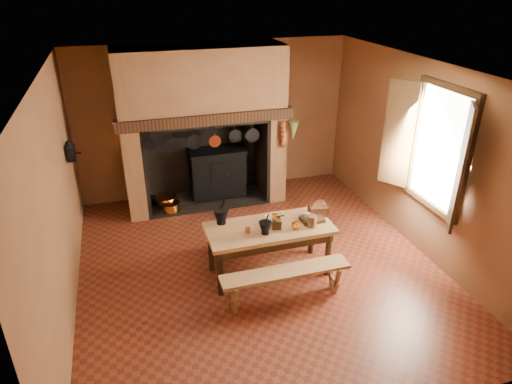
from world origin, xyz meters
TOP-DOWN VIEW (x-y plane):
  - floor at (0.00, 0.00)m, footprint 5.50×5.50m
  - ceiling at (0.00, 0.00)m, footprint 5.50×5.50m
  - back_wall at (0.00, 2.75)m, footprint 5.00×0.02m
  - wall_left at (-2.50, 0.00)m, footprint 0.02×5.50m
  - wall_right at (2.50, 0.00)m, footprint 0.02×5.50m
  - wall_front at (0.00, -2.75)m, footprint 5.00×0.02m
  - chimney_breast at (-0.30, 2.31)m, footprint 2.95×0.96m
  - iron_range at (-0.04, 2.45)m, footprint 1.12×0.55m
  - hearth_pans at (-1.05, 2.22)m, footprint 0.51×0.62m
  - hanging_pans at (-0.34, 1.81)m, footprint 1.92×0.29m
  - onion_string at (1.00, 1.79)m, footprint 0.12×0.10m
  - herb_bunch at (1.18, 1.79)m, footprint 0.20×0.20m
  - window at (2.35, -0.40)m, footprint 0.39×1.75m
  - wall_coffee_mill at (-2.42, 1.55)m, footprint 0.23×0.16m
  - work_table at (0.10, -0.18)m, footprint 1.72×0.77m
  - bench_front at (0.10, -0.83)m, footprint 1.69×0.29m
  - bench_back at (0.10, 0.41)m, footprint 1.37×0.24m
  - mortar_large at (-0.50, 0.11)m, footprint 0.22×0.22m
  - mortar_small at (-0.01, -0.33)m, footprint 0.17×0.17m
  - coffee_grinder at (0.18, -0.24)m, footprint 0.18×0.15m
  - brass_mug_a at (-0.22, -0.24)m, footprint 0.09×0.09m
  - brass_mug_b at (0.23, -0.02)m, footprint 0.11×0.11m
  - mixing_bowl at (0.23, -0.07)m, footprint 0.34×0.34m
  - stoneware_crock at (0.65, -0.33)m, footprint 0.15×0.15m
  - glass_jar at (0.64, -0.20)m, footprint 0.10×0.10m
  - wicker_basket at (0.86, -0.06)m, footprint 0.28×0.22m
  - wooden_tray at (0.72, -0.20)m, footprint 0.32×0.23m
  - brass_cup at (0.42, -0.33)m, footprint 0.11×0.11m

SIDE VIEW (x-z plane):
  - floor at x=0.00m, z-range 0.00..0.00m
  - hearth_pans at x=-1.05m, z-range -0.01..0.19m
  - bench_back at x=0.10m, z-range 0.10..0.48m
  - bench_front at x=0.10m, z-range 0.12..0.59m
  - iron_range at x=-0.04m, z-range -0.32..1.28m
  - work_table at x=0.10m, z-range 0.26..1.00m
  - wooden_tray at x=0.72m, z-range 0.75..0.80m
  - mixing_bowl at x=0.23m, z-range 0.75..0.82m
  - brass_mug_a at x=-0.22m, z-range 0.75..0.83m
  - brass_cup at x=0.42m, z-range 0.75..0.83m
  - brass_mug_b at x=0.23m, z-range 0.75..0.84m
  - glass_jar at x=0.64m, z-range 0.75..0.88m
  - coffee_grinder at x=0.18m, z-range 0.72..0.91m
  - wicker_basket at x=0.86m, z-range 0.70..0.95m
  - stoneware_crock at x=0.65m, z-range 0.75..0.91m
  - mortar_small at x=-0.01m, z-range 0.70..0.99m
  - mortar_large at x=-0.50m, z-range 0.68..1.06m
  - onion_string at x=1.00m, z-range 1.10..1.56m
  - hanging_pans at x=-0.34m, z-range 1.23..1.50m
  - herb_bunch at x=1.18m, z-range 1.21..1.56m
  - back_wall at x=0.00m, z-range 0.00..2.80m
  - wall_left at x=-2.50m, z-range 0.00..2.80m
  - wall_right at x=2.50m, z-range 0.00..2.80m
  - wall_front at x=0.00m, z-range 0.00..2.80m
  - wall_coffee_mill at x=-2.42m, z-range 1.36..1.67m
  - window at x=2.35m, z-range 0.82..2.58m
  - chimney_breast at x=-0.30m, z-range 0.41..3.21m
  - ceiling at x=0.00m, z-range 2.80..2.80m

